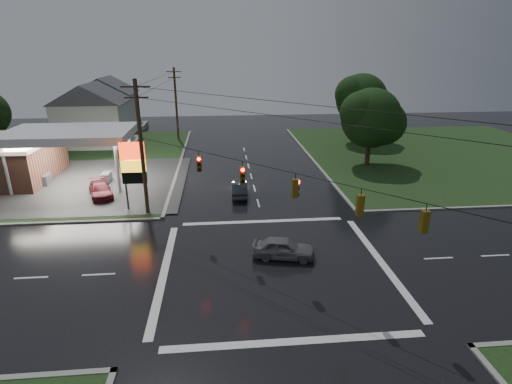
{
  "coord_description": "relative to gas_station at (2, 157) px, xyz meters",
  "views": [
    {
      "loc": [
        -3.26,
        -22.2,
        13.24
      ],
      "look_at": [
        -0.69,
        5.74,
        3.0
      ],
      "focal_mm": 28.0,
      "sensor_mm": 36.0,
      "label": 1
    }
  ],
  "objects": [
    {
      "name": "tree_ne_near",
      "position": [
        39.82,
        2.29,
        3.01
      ],
      "size": [
        7.99,
        6.8,
        8.98
      ],
      "color": "black",
      "rests_on": "ground"
    },
    {
      "name": "pylon_sign",
      "position": [
        15.18,
        -9.2,
        1.46
      ],
      "size": [
        2.0,
        0.35,
        6.0
      ],
      "color": "#59595E",
      "rests_on": "ground"
    },
    {
      "name": "utility_pole_n",
      "position": [
        16.18,
        18.3,
        2.92
      ],
      "size": [
        2.2,
        0.32,
        10.5
      ],
      "color": "#382619",
      "rests_on": "ground"
    },
    {
      "name": "car_pump",
      "position": [
        11.16,
        -5.7,
        -1.88
      ],
      "size": [
        3.41,
        4.95,
        1.33
      ],
      "primitive_type": "imported",
      "rotation": [
        0.0,
        0.0,
        0.37
      ],
      "color": "maroon",
      "rests_on": "ground"
    },
    {
      "name": "car_crossing",
      "position": [
        26.39,
        -18.64,
        -1.84
      ],
      "size": [
        4.39,
        2.51,
        1.41
      ],
      "primitive_type": "imported",
      "rotation": [
        0.0,
        0.0,
        1.35
      ],
      "color": "slate",
      "rests_on": "ground"
    },
    {
      "name": "car_north",
      "position": [
        24.12,
        -6.71,
        -1.88
      ],
      "size": [
        1.59,
        4.09,
        1.33
      ],
      "primitive_type": "imported",
      "rotation": [
        0.0,
        0.0,
        3.1
      ],
      "color": "#23252B",
      "rests_on": "ground"
    },
    {
      "name": "ground",
      "position": [
        25.68,
        -19.7,
        -2.55
      ],
      "size": [
        120.0,
        120.0,
        0.0
      ],
      "primitive_type": "plane",
      "color": "black",
      "rests_on": "ground"
    },
    {
      "name": "utility_pole_nw",
      "position": [
        16.18,
        -10.2,
        3.17
      ],
      "size": [
        2.2,
        0.32,
        11.0
      ],
      "color": "#382619",
      "rests_on": "ground"
    },
    {
      "name": "grass_nw",
      "position": [
        -0.32,
        6.3,
        -2.51
      ],
      "size": [
        36.0,
        36.0,
        0.08
      ],
      "primitive_type": "cube",
      "color": "black",
      "rests_on": "ground"
    },
    {
      "name": "grass_ne",
      "position": [
        51.68,
        6.3,
        -2.51
      ],
      "size": [
        36.0,
        36.0,
        0.08
      ],
      "primitive_type": "cube",
      "color": "black",
      "rests_on": "ground"
    },
    {
      "name": "house_far",
      "position": [
        3.73,
        28.3,
        1.86
      ],
      "size": [
        11.05,
        8.48,
        8.6
      ],
      "color": "silver",
      "rests_on": "ground"
    },
    {
      "name": "traffic_signals",
      "position": [
        25.69,
        -19.72,
        3.93
      ],
      "size": [
        26.87,
        26.87,
        1.47
      ],
      "color": "black",
      "rests_on": "ground"
    },
    {
      "name": "gas_station",
      "position": [
        0.0,
        0.0,
        0.0
      ],
      "size": [
        26.2,
        18.0,
        5.6
      ],
      "color": "#2D2D2D",
      "rests_on": "ground"
    },
    {
      "name": "tree_ne_far",
      "position": [
        42.83,
        14.29,
        3.63
      ],
      "size": [
        8.46,
        7.2,
        9.8
      ],
      "color": "black",
      "rests_on": "ground"
    },
    {
      "name": "house_near",
      "position": [
        4.73,
        16.3,
        1.86
      ],
      "size": [
        11.05,
        8.48,
        8.6
      ],
      "color": "silver",
      "rests_on": "ground"
    }
  ]
}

